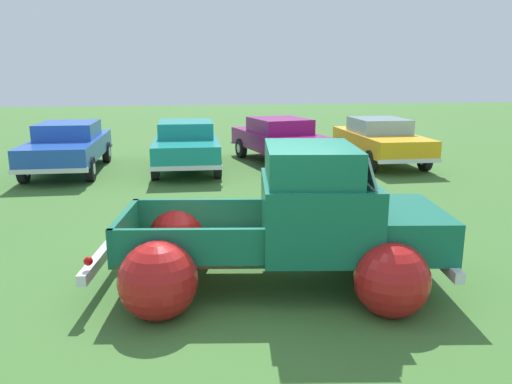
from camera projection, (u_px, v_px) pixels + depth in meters
ground_plane at (268, 283)px, 7.01m from camera, size 80.00×80.00×0.00m
vintage_pickup_truck at (297, 231)px, 6.84m from camera, size 4.83×3.26×1.96m
show_car_0 at (68, 145)px, 14.80m from camera, size 1.98×4.74×1.43m
show_car_1 at (186, 143)px, 15.17m from camera, size 2.01×4.69×1.43m
show_car_2 at (281, 139)px, 16.16m from camera, size 2.82×4.95×1.43m
show_car_3 at (380, 139)px, 16.14m from camera, size 1.91×4.52×1.43m
lane_cone_0 at (421, 221)px, 8.84m from camera, size 0.36×0.36×0.63m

